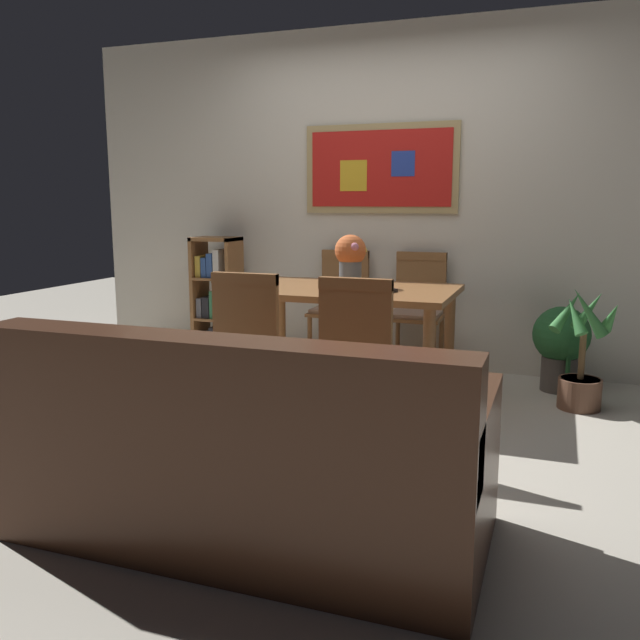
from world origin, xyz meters
The scene contains 13 objects.
ground_plane centered at (0.00, 0.00, 0.00)m, with size 12.00×12.00×0.00m, color beige.
wall_back_with_painting centered at (0.00, 1.62, 1.30)m, with size 5.20×0.14×2.60m.
dining_table centered at (-0.05, 0.57, 0.64)m, with size 1.40×0.92×0.74m.
dining_chair_far_left centered at (-0.35, 1.39, 0.54)m, with size 0.40×0.41×0.91m.
dining_chair_near_right centered at (0.29, -0.23, 0.54)m, with size 0.40×0.41×0.91m.
dining_chair_far_right centered at (0.26, 1.40, 0.54)m, with size 0.40×0.41×0.91m.
dining_chair_near_left centered at (-0.34, -0.21, 0.54)m, with size 0.40×0.41×0.91m.
leather_couch centered at (0.15, -1.33, 0.31)m, with size 1.80×0.84×0.84m.
bookshelf centered at (-1.39, 1.31, 0.45)m, with size 0.36×0.28×1.00m.
potted_ivy centered at (1.28, 1.23, 0.34)m, with size 0.38×0.38×0.62m.
potted_palm centered at (1.41, 0.85, 0.30)m, with size 0.44×0.38×0.79m.
flower_vase centered at (-0.05, 0.65, 0.93)m, with size 0.21×0.21×0.34m.
tv_remote centered at (0.26, 0.42, 0.75)m, with size 0.10×0.16×0.02m.
Camera 1 is at (1.23, -3.48, 1.28)m, focal length 37.14 mm.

